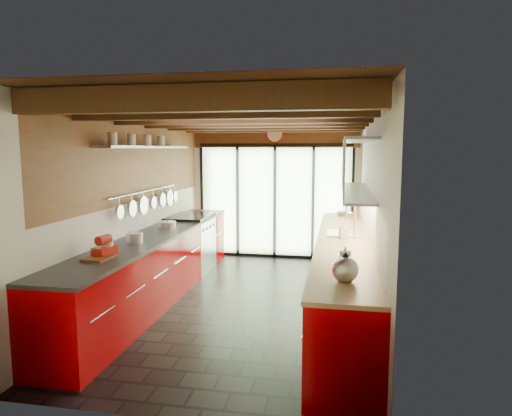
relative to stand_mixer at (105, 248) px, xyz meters
name	(u,v)px	position (x,y,z in m)	size (l,w,h in m)	color
ground	(247,303)	(1.27, 1.40, -1.01)	(5.50, 5.50, 0.00)	black
room_shell	(246,181)	(1.27, 1.40, 0.64)	(5.50, 5.50, 5.50)	silver
ceiling_beams	(252,120)	(1.27, 1.78, 1.45)	(3.14, 5.06, 4.90)	#593316
glass_door	(275,171)	(1.27, 4.10, 0.65)	(2.95, 0.10, 2.90)	#C6EAAD
left_counter	(157,265)	(-0.01, 1.40, -0.55)	(0.68, 5.00, 0.92)	#AA0002
range_stove	(190,244)	(-0.01, 2.85, -0.54)	(0.66, 0.90, 0.97)	silver
right_counter	(343,274)	(2.54, 1.40, -0.55)	(0.68, 5.00, 0.92)	#AA0002
sink_assembly	(344,231)	(2.56, 1.80, -0.05)	(0.45, 0.52, 0.43)	silver
upper_cabinets_right	(357,166)	(2.70, 1.70, 0.84)	(0.34, 3.00, 3.00)	silver
left_wall_fixtures	(149,169)	(-0.20, 1.69, 0.77)	(0.28, 2.60, 0.96)	silver
stand_mixer	(105,248)	(0.00, 0.00, 0.00)	(0.20, 0.29, 0.24)	#B51A0E
pot_large	(134,238)	(0.00, 0.72, -0.03)	(0.20, 0.20, 0.13)	silver
pot_small	(167,225)	(0.00, 1.80, -0.04)	(0.26, 0.26, 0.10)	silver
cutting_board	(99,258)	(0.00, -0.13, -0.08)	(0.24, 0.34, 0.03)	brown
kettle	(345,268)	(2.54, -0.48, 0.03)	(0.30, 0.32, 0.28)	silver
paper_towel	(345,264)	(2.54, -0.33, 0.02)	(0.13, 0.13, 0.28)	white
soap_bottle	(343,230)	(2.54, 1.48, 0.01)	(0.10, 0.10, 0.22)	silver
bowl	(342,213)	(2.54, 3.65, -0.07)	(0.22, 0.22, 0.05)	silver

